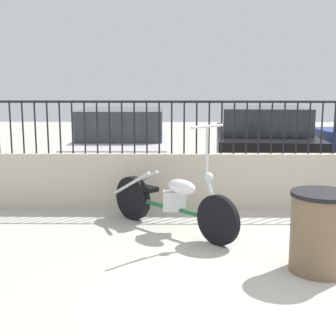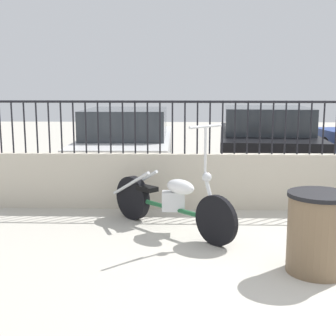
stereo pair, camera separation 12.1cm
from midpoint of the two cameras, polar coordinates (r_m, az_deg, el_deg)
low_wall at (r=7.16m, az=15.75°, el=-1.63°), size 8.91×0.18×0.82m
fence_railing at (r=7.04m, az=16.10°, el=5.78°), size 8.91×0.04×0.78m
motorcycle_green at (r=5.91m, az=0.28°, el=-3.94°), size 1.59×1.58×1.37m
trash_bin at (r=4.81m, az=18.59°, el=-7.48°), size 0.63×0.63×0.80m
car_white at (r=9.43m, az=-4.60°, el=3.10°), size 1.78×4.52×1.36m
car_black at (r=9.76m, az=12.08°, el=3.25°), size 2.14×4.41×1.39m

